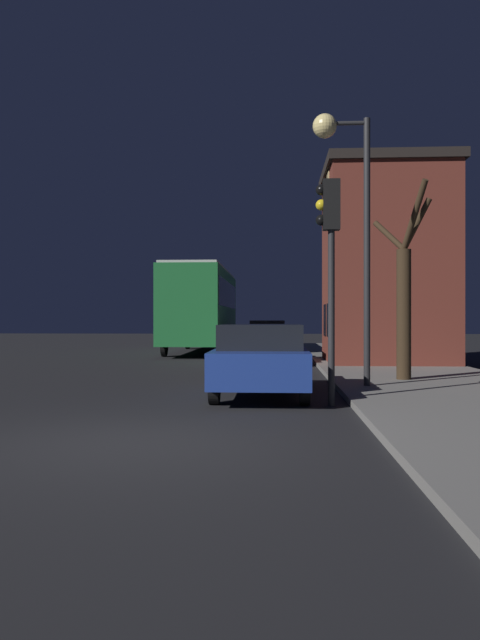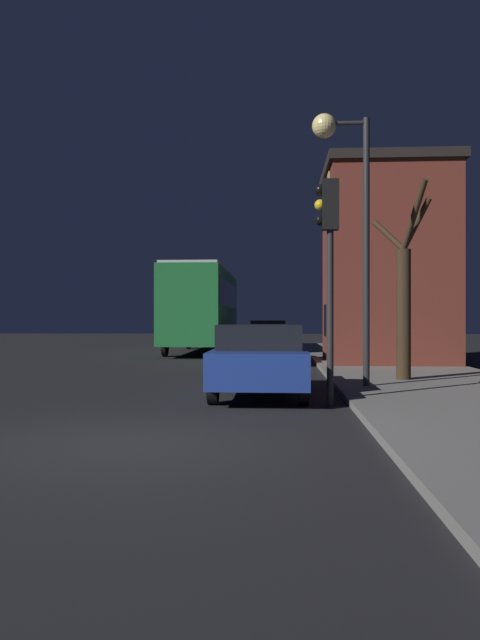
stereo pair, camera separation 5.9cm
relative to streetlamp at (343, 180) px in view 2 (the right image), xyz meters
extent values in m
plane|color=black|center=(-3.23, -5.75, -4.53)|extent=(120.00, 120.00, 0.00)
cube|color=brown|center=(2.26, 7.90, -1.25)|extent=(3.97, 4.48, 6.31)
cube|color=black|center=(2.26, 7.90, 2.05)|extent=(4.21, 4.72, 0.30)
cube|color=black|center=(0.26, 7.20, -3.01)|extent=(0.03, 0.70, 1.10)
cube|color=black|center=(0.26, 8.59, -3.01)|extent=(0.03, 0.70, 1.10)
cube|color=#E5C67F|center=(0.26, 7.20, 1.30)|extent=(0.03, 0.70, 1.10)
cube|color=#E5C67F|center=(0.26, 8.59, 1.30)|extent=(0.03, 0.70, 1.10)
cylinder|color=#28282B|center=(0.50, 0.00, -1.55)|extent=(0.14, 0.14, 5.73)
cylinder|color=#28282B|center=(0.05, 0.00, 1.22)|extent=(0.90, 0.09, 0.09)
sphere|color=#F9E08C|center=(-0.40, 0.00, 1.17)|extent=(0.52, 0.52, 0.52)
cylinder|color=#28282B|center=(-0.46, -2.28, -2.97)|extent=(0.12, 0.12, 3.14)
cube|color=black|center=(-0.46, -2.28, -0.95)|extent=(0.30, 0.24, 0.90)
sphere|color=black|center=(-0.64, -2.28, -0.68)|extent=(0.20, 0.20, 0.20)
sphere|color=yellow|center=(-0.64, -2.28, -0.95)|extent=(0.20, 0.20, 0.20)
sphere|color=black|center=(-0.64, -2.28, -1.22)|extent=(0.20, 0.20, 0.20)
cylinder|color=#382819|center=(1.58, 1.51, -2.87)|extent=(0.34, 0.34, 3.08)
cylinder|color=#382819|center=(1.73, 1.08, -0.60)|extent=(0.48, 1.02, 1.54)
cylinder|color=#382819|center=(1.85, 1.39, -0.75)|extent=(0.71, 0.41, 1.22)
cylinder|color=#382819|center=(1.30, 1.84, -0.96)|extent=(0.73, 0.82, 0.84)
cube|color=#1E6B33|center=(-4.94, 15.56, -2.42)|extent=(2.49, 10.50, 3.27)
cube|color=black|center=(-4.94, 15.56, -1.83)|extent=(2.51, 9.66, 1.18)
cube|color=#B2B2B2|center=(-4.94, 15.56, -0.73)|extent=(2.36, 9.97, 0.12)
cylinder|color=black|center=(-3.78, 18.97, -4.05)|extent=(0.18, 0.96, 0.96)
cylinder|color=black|center=(-6.09, 18.97, -4.05)|extent=(0.18, 0.96, 0.96)
cylinder|color=black|center=(-3.78, 12.14, -4.05)|extent=(0.18, 0.96, 0.96)
cylinder|color=black|center=(-6.09, 12.14, -4.05)|extent=(0.18, 0.96, 0.96)
cube|color=navy|center=(-1.74, -0.81, -3.90)|extent=(1.81, 4.43, 0.65)
cube|color=black|center=(-1.74, -1.03, -3.33)|extent=(1.59, 2.30, 0.48)
cylinder|color=black|center=(-0.93, 0.63, -4.22)|extent=(0.18, 0.62, 0.62)
cylinder|color=black|center=(-2.56, 0.63, -4.22)|extent=(0.18, 0.62, 0.62)
cylinder|color=black|center=(-0.93, -2.25, -4.22)|extent=(0.18, 0.62, 0.62)
cylinder|color=black|center=(-2.56, -2.25, -4.22)|extent=(0.18, 0.62, 0.62)
cube|color=#B7BABF|center=(-1.77, 8.38, -3.93)|extent=(1.81, 3.93, 0.57)
cube|color=black|center=(-1.77, 8.18, -3.41)|extent=(1.59, 2.05, 0.48)
cylinder|color=black|center=(-0.96, 9.66, -4.22)|extent=(0.18, 0.63, 0.63)
cylinder|color=black|center=(-2.59, 9.66, -4.22)|extent=(0.18, 0.63, 0.63)
cylinder|color=black|center=(-0.96, 7.10, -4.22)|extent=(0.18, 0.63, 0.63)
cylinder|color=black|center=(-2.59, 7.10, -4.22)|extent=(0.18, 0.63, 0.63)
cube|color=black|center=(-1.88, 16.97, -3.88)|extent=(1.87, 3.96, 0.75)
cube|color=black|center=(-1.88, 16.77, -3.27)|extent=(1.64, 2.06, 0.47)
cylinder|color=black|center=(-1.03, 18.25, -4.25)|extent=(0.18, 0.56, 0.56)
cylinder|color=black|center=(-2.72, 18.25, -4.25)|extent=(0.18, 0.56, 0.56)
cylinder|color=black|center=(-1.03, 15.68, -4.25)|extent=(0.18, 0.56, 0.56)
cylinder|color=black|center=(-2.72, 15.68, -4.25)|extent=(0.18, 0.56, 0.56)
camera|label=1|loc=(-1.43, -13.47, -3.00)|focal=35.00mm
camera|label=2|loc=(-1.38, -13.47, -3.00)|focal=35.00mm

